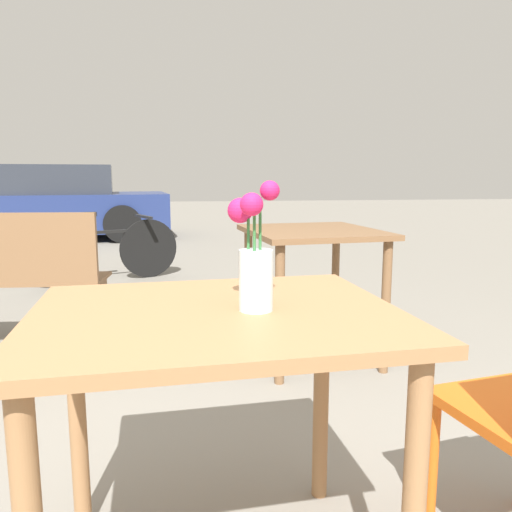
# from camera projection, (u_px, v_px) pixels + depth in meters

# --- Properties ---
(table_front) EXTENTS (0.91, 0.75, 0.74)m
(table_front) POSITION_uv_depth(u_px,v_px,m) (217.00, 356.00, 1.21)
(table_front) COLOR #9E7047
(table_front) RESTS_ON ground_plane
(flower_vase) EXTENTS (0.12, 0.13, 0.31)m
(flower_vase) POSITION_uv_depth(u_px,v_px,m) (255.00, 264.00, 1.17)
(flower_vase) COLOR silver
(flower_vase) RESTS_ON table_front
(table_back) EXTENTS (0.79, 0.86, 0.75)m
(table_back) POSITION_uv_depth(u_px,v_px,m) (312.00, 251.00, 2.85)
(table_back) COLOR brown
(table_back) RESTS_ON ground_plane
(bicycle) EXTENTS (1.39, 0.68, 0.71)m
(bicycle) POSITION_uv_depth(u_px,v_px,m) (106.00, 250.00, 4.97)
(bicycle) COLOR black
(bicycle) RESTS_ON ground_plane
(parked_car) EXTENTS (4.15, 2.11, 1.23)m
(parked_car) POSITION_uv_depth(u_px,v_px,m) (45.00, 204.00, 8.30)
(parked_car) COLOR navy
(parked_car) RESTS_ON ground_plane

